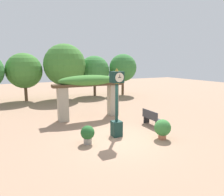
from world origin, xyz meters
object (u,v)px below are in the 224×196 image
at_px(pedestal_clock, 117,103).
at_px(potted_plant_near_left, 163,128).
at_px(potted_plant_near_right, 88,134).
at_px(park_bench, 151,118).

height_order(pedestal_clock, potted_plant_near_left, pedestal_clock).
height_order(pedestal_clock, potted_plant_near_right, pedestal_clock).
distance_m(potted_plant_near_left, park_bench, 2.07).
xyz_separation_m(pedestal_clock, park_bench, (2.59, 0.61, -1.23)).
bearing_deg(potted_plant_near_left, park_bench, 66.71).
bearing_deg(potted_plant_near_right, potted_plant_near_left, -17.15).
relative_size(potted_plant_near_left, potted_plant_near_right, 1.14).
distance_m(potted_plant_near_left, potted_plant_near_right, 3.51).
bearing_deg(park_bench, pedestal_clock, 103.21).
xyz_separation_m(potted_plant_near_right, park_bench, (4.17, 0.86, -0.04)).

